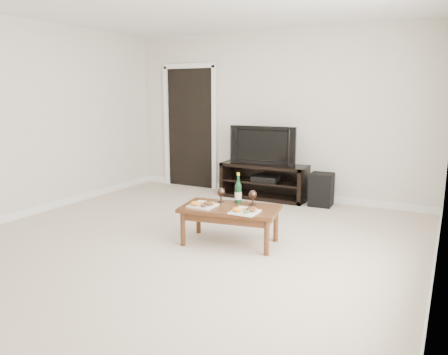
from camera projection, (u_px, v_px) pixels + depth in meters
floor at (178, 247)px, 4.74m from camera, size 5.50×5.50×0.00m
back_wall at (274, 115)px, 6.89m from camera, size 5.00×0.04×2.60m
doorway at (190, 129)px, 7.63m from camera, size 0.90×0.02×2.05m
media_console at (264, 181)px, 6.87m from camera, size 1.36×0.45×0.55m
television at (264, 145)px, 6.76m from camera, size 1.05×0.23×0.60m
av_receiver at (266, 178)px, 6.84m from camera, size 0.43×0.33×0.08m
subwoofer at (321, 189)px, 6.44m from camera, size 0.34×0.34×0.49m
coffee_table at (230, 225)px, 4.83m from camera, size 1.14×0.74×0.42m
plate_left at (203, 203)px, 4.80m from camera, size 0.27×0.27×0.07m
plate_right at (245, 210)px, 4.55m from camera, size 0.27×0.27×0.07m
wine_bottle at (238, 188)px, 4.92m from camera, size 0.07×0.07×0.35m
goblet_left at (221, 195)px, 4.98m from camera, size 0.09×0.09×0.17m
goblet_right at (253, 198)px, 4.85m from camera, size 0.09×0.09×0.17m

